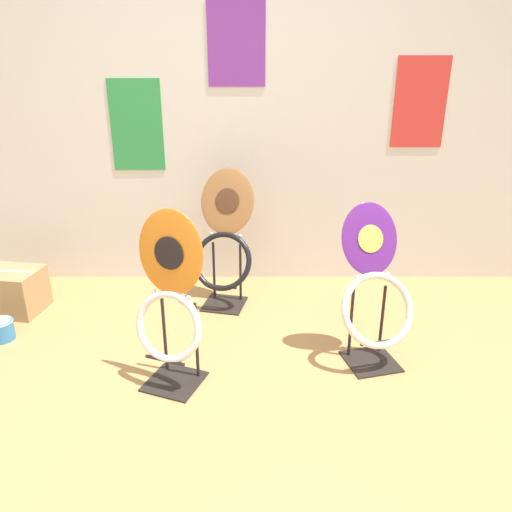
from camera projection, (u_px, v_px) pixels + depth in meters
ground_plane at (212, 451)px, 2.23m from camera, size 14.00×14.00×0.00m
wall_back at (229, 108)px, 3.54m from camera, size 8.00×0.07×2.60m
toilet_seat_display_orange_sun at (170, 302)px, 2.53m from camera, size 0.41×0.36×0.96m
toilet_seat_display_purple_note at (375, 296)px, 2.75m from camera, size 0.47×0.45×0.90m
toilet_seat_display_woodgrain at (225, 243)px, 3.42m from camera, size 0.46×0.45×0.94m
paint_can at (1, 329)px, 3.09m from camera, size 0.16×0.16×0.13m
storage_box at (12, 291)px, 3.41m from camera, size 0.44×0.36×0.30m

